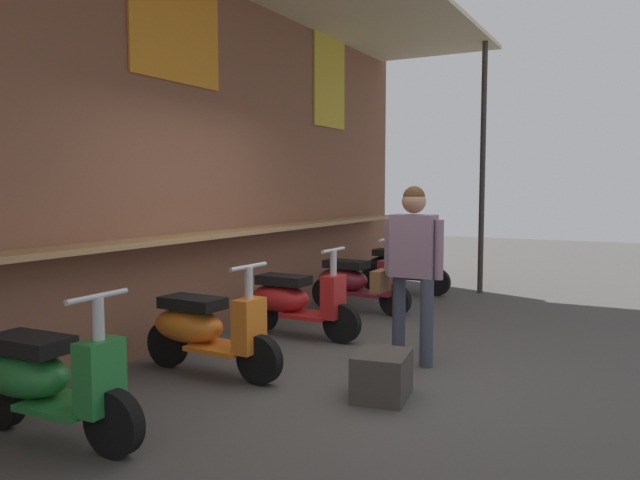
# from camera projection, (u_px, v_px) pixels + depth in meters

# --- Properties ---
(ground_plane) EXTENTS (29.83, 29.83, 0.00)m
(ground_plane) POSITION_uv_depth(u_px,v_px,m) (354.00, 369.00, 5.44)
(ground_plane) COLOR #474442
(market_stall_facade) EXTENTS (10.65, 2.25, 3.99)m
(market_stall_facade) POSITION_uv_depth(u_px,v_px,m) (181.00, 128.00, 6.14)
(market_stall_facade) COLOR brown
(market_stall_facade) RESTS_ON ground_plane
(scooter_green) EXTENTS (0.46, 1.40, 0.97)m
(scooter_green) POSITION_uv_depth(u_px,v_px,m) (44.00, 379.00, 3.90)
(scooter_green) COLOR #237533
(scooter_green) RESTS_ON ground_plane
(scooter_orange) EXTENTS (0.46, 1.40, 0.97)m
(scooter_orange) POSITION_uv_depth(u_px,v_px,m) (204.00, 329.00, 5.28)
(scooter_orange) COLOR orange
(scooter_orange) RESTS_ON ground_plane
(scooter_red) EXTENTS (0.46, 1.40, 0.97)m
(scooter_red) POSITION_uv_depth(u_px,v_px,m) (293.00, 300.00, 6.60)
(scooter_red) COLOR red
(scooter_red) RESTS_ON ground_plane
(scooter_maroon) EXTENTS (0.50, 1.40, 0.97)m
(scooter_maroon) POSITION_uv_depth(u_px,v_px,m) (354.00, 281.00, 7.94)
(scooter_maroon) COLOR maroon
(scooter_maroon) RESTS_ON ground_plane
(scooter_black) EXTENTS (0.46, 1.40, 0.97)m
(scooter_black) POSITION_uv_depth(u_px,v_px,m) (400.00, 267.00, 9.36)
(scooter_black) COLOR black
(scooter_black) RESTS_ON ground_plane
(shopper_with_handbag) EXTENTS (0.26, 0.64, 1.60)m
(shopper_with_handbag) POSITION_uv_depth(u_px,v_px,m) (411.00, 257.00, 5.55)
(shopper_with_handbag) COLOR #383D4C
(shopper_with_handbag) RESTS_ON ground_plane
(merchandise_crate) EXTENTS (0.54, 0.46, 0.35)m
(merchandise_crate) POSITION_uv_depth(u_px,v_px,m) (382.00, 375.00, 4.68)
(merchandise_crate) COLOR #3D3833
(merchandise_crate) RESTS_ON ground_plane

